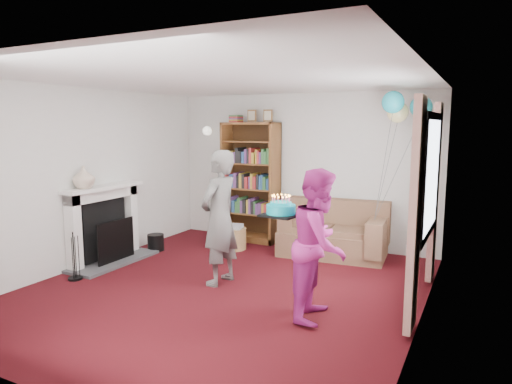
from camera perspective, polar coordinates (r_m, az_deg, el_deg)
The scene contains 16 objects.
ground at distance 5.70m, azimuth -3.98°, elevation -12.00°, with size 5.00×5.00×0.00m, color black.
wall_back at distance 7.64m, azimuth 5.65°, elevation 2.82°, with size 4.50×0.02×2.50m, color silver.
wall_left at distance 6.83m, azimuth -20.58°, elevation 1.68°, with size 0.02×5.00×2.50m, color silver.
wall_right at distance 4.66m, azimuth 20.43°, elevation -1.20°, with size 0.02×5.00×2.50m, color silver.
ceiling at distance 5.37m, azimuth -4.26°, elevation 13.93°, with size 4.50×5.00×0.01m, color white.
fireplace at distance 6.96m, azimuth -18.14°, elevation -4.26°, with size 0.55×1.80×1.12m.
window_bay at distance 5.26m, azimuth 20.58°, elevation -0.68°, with size 0.14×2.02×2.20m.
wall_sconce at distance 8.28m, azimuth -6.12°, elevation 7.62°, with size 0.16×0.23×0.16m.
bookcase at distance 7.82m, azimuth -0.58°, elevation 1.08°, with size 0.96×0.42×2.24m.
sofa at distance 7.14m, azimuth 9.70°, elevation -5.24°, with size 1.57×0.83×0.83m.
wicker_basket at distance 7.40m, azimuth -2.98°, elevation -5.72°, with size 0.45×0.45×0.40m.
person_striped at distance 5.69m, azimuth -4.59°, elevation -3.22°, with size 0.61×0.40×1.68m, color black.
person_magenta at distance 4.73m, azimuth 7.96°, elevation -6.47°, with size 0.76×0.59×1.55m, color #AD227D.
birthday_cake at distance 4.87m, azimuth 3.14°, elevation -2.19°, with size 0.37×0.37×0.22m.
balloons at distance 6.53m, azimuth 18.00°, elevation 10.05°, with size 0.70×0.67×1.78m.
mantel_vase at distance 6.63m, azimuth -20.72°, elevation 1.72°, with size 0.29×0.29×0.31m, color beige.
Camera 1 is at (2.76, -4.58, 1.98)m, focal length 32.00 mm.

